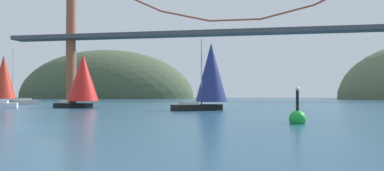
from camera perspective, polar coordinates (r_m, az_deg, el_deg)
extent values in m
plane|color=navy|center=(27.48, -17.84, -5.06)|extent=(360.00, 360.00, 0.00)
ellipsoid|color=#425138|center=(172.98, -11.21, -1.65)|extent=(69.66, 44.00, 37.37)
cylinder|color=brown|center=(135.38, -15.45, 6.94)|extent=(2.80, 2.80, 41.22)
cube|color=#47474C|center=(120.67, 5.60, 6.88)|extent=(133.18, 6.00, 1.20)
cylinder|color=brown|center=(128.51, -7.03, 10.84)|extent=(14.09, 0.50, 6.89)
cylinder|color=brown|center=(123.80, -0.88, 9.02)|extent=(14.00, 0.50, 3.70)
cylinder|color=brown|center=(121.18, 5.60, 8.47)|extent=(13.88, 0.50, 0.50)
cylinder|color=brown|center=(120.68, 12.24, 9.30)|extent=(14.00, 0.50, 3.70)
cube|color=#B7B2A8|center=(83.77, -21.76, -2.04)|extent=(6.78, 5.90, 0.71)
cube|color=beige|center=(83.86, -20.89, -1.68)|extent=(2.71, 2.58, 0.36)
cylinder|color=#B2B2B7|center=(83.77, -22.22, 1.30)|extent=(0.14, 0.14, 9.06)
cone|color=red|center=(83.68, -23.28, 1.02)|extent=(5.84, 5.84, 7.61)
cube|color=black|center=(49.73, 0.66, -2.88)|extent=(5.47, 5.26, 0.68)
cube|color=beige|center=(49.16, -0.41, -2.30)|extent=(2.23, 2.19, 0.36)
cylinder|color=#B2B2B7|center=(50.08, 1.25, 1.77)|extent=(0.14, 0.14, 7.42)
cone|color=navy|center=(50.79, 2.51, 1.74)|extent=(5.18, 5.18, 6.84)
cube|color=black|center=(61.30, -15.22, -2.52)|extent=(5.79, 3.12, 0.62)
cube|color=beige|center=(61.97, -15.90, -2.05)|extent=(2.05, 1.73, 0.36)
cylinder|color=#B2B2B7|center=(60.95, -14.82, 1.15)|extent=(0.14, 0.14, 7.22)
cone|color=red|center=(60.13, -13.96, 1.00)|extent=(5.09, 5.09, 6.24)
sphere|color=green|center=(29.13, 13.54, -4.25)|extent=(1.10, 1.10, 1.10)
cylinder|color=black|center=(29.08, 13.53, -2.19)|extent=(0.20, 0.20, 1.60)
sphere|color=#F2EA99|center=(29.08, 13.52, -0.38)|extent=(0.24, 0.24, 0.24)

